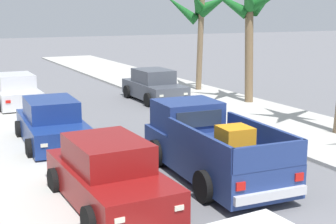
{
  "coord_description": "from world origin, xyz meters",
  "views": [
    {
      "loc": [
        -6.87,
        -4.09,
        4.31
      ],
      "look_at": [
        -0.13,
        9.38,
        1.2
      ],
      "focal_mm": 52.2,
      "sensor_mm": 36.0,
      "label": 1
    }
  ],
  "objects_px": {
    "pickup_truck": "(210,147)",
    "car_right_near": "(16,92)",
    "palm_tree_right_mid": "(250,8)",
    "palm_tree_left_back": "(201,9)",
    "car_left_near": "(109,175)",
    "car_left_mid": "(52,124)",
    "car_left_far": "(154,86)"
  },
  "relations": [
    {
      "from": "car_left_near",
      "to": "palm_tree_right_mid",
      "type": "height_order",
      "value": "palm_tree_right_mid"
    },
    {
      "from": "car_left_far",
      "to": "pickup_truck",
      "type": "bearing_deg",
      "value": -107.52
    },
    {
      "from": "car_right_near",
      "to": "car_left_far",
      "type": "height_order",
      "value": "same"
    },
    {
      "from": "car_left_mid",
      "to": "car_left_far",
      "type": "xyz_separation_m",
      "value": [
        6.45,
        5.98,
        0.0
      ]
    },
    {
      "from": "car_left_mid",
      "to": "car_right_near",
      "type": "bearing_deg",
      "value": 89.41
    },
    {
      "from": "palm_tree_left_back",
      "to": "car_right_near",
      "type": "bearing_deg",
      "value": -179.84
    },
    {
      "from": "car_left_far",
      "to": "palm_tree_right_mid",
      "type": "distance_m",
      "value": 5.89
    },
    {
      "from": "car_left_far",
      "to": "palm_tree_left_back",
      "type": "height_order",
      "value": "palm_tree_left_back"
    },
    {
      "from": "pickup_truck",
      "to": "car_left_far",
      "type": "relative_size",
      "value": 1.24
    },
    {
      "from": "car_right_near",
      "to": "car_left_far",
      "type": "bearing_deg",
      "value": -11.48
    },
    {
      "from": "pickup_truck",
      "to": "car_right_near",
      "type": "xyz_separation_m",
      "value": [
        -2.95,
        12.14,
        -0.07
      ]
    },
    {
      "from": "car_left_mid",
      "to": "palm_tree_left_back",
      "type": "relative_size",
      "value": 0.8
    },
    {
      "from": "car_right_near",
      "to": "palm_tree_left_back",
      "type": "relative_size",
      "value": 0.79
    },
    {
      "from": "car_right_near",
      "to": "car_left_mid",
      "type": "relative_size",
      "value": 0.99
    },
    {
      "from": "car_left_mid",
      "to": "palm_tree_right_mid",
      "type": "bearing_deg",
      "value": 17.51
    },
    {
      "from": "palm_tree_right_mid",
      "to": "palm_tree_left_back",
      "type": "relative_size",
      "value": 1.03
    },
    {
      "from": "car_left_near",
      "to": "car_right_near",
      "type": "xyz_separation_m",
      "value": [
        0.15,
        12.9,
        0.0
      ]
    },
    {
      "from": "car_left_mid",
      "to": "palm_tree_left_back",
      "type": "height_order",
      "value": "palm_tree_left_back"
    },
    {
      "from": "car_left_near",
      "to": "palm_tree_right_mid",
      "type": "bearing_deg",
      "value": 41.06
    },
    {
      "from": "pickup_truck",
      "to": "palm_tree_right_mid",
      "type": "xyz_separation_m",
      "value": [
        6.99,
        8.03,
        3.66
      ]
    },
    {
      "from": "car_left_near",
      "to": "palm_tree_right_mid",
      "type": "xyz_separation_m",
      "value": [
        10.08,
        8.78,
        3.74
      ]
    },
    {
      "from": "car_left_near",
      "to": "car_left_far",
      "type": "bearing_deg",
      "value": 60.68
    },
    {
      "from": "car_left_far",
      "to": "palm_tree_right_mid",
      "type": "bearing_deg",
      "value": -38.37
    },
    {
      "from": "pickup_truck",
      "to": "car_left_near",
      "type": "height_order",
      "value": "pickup_truck"
    },
    {
      "from": "palm_tree_left_back",
      "to": "car_left_near",
      "type": "bearing_deg",
      "value": -127.46
    },
    {
      "from": "car_left_far",
      "to": "palm_tree_right_mid",
      "type": "xyz_separation_m",
      "value": [
        3.56,
        -2.82,
        3.74
      ]
    },
    {
      "from": "car_left_mid",
      "to": "pickup_truck",
      "type": "bearing_deg",
      "value": -58.15
    },
    {
      "from": "car_right_near",
      "to": "palm_tree_right_mid",
      "type": "bearing_deg",
      "value": -22.5
    },
    {
      "from": "pickup_truck",
      "to": "car_right_near",
      "type": "height_order",
      "value": "pickup_truck"
    },
    {
      "from": "car_right_near",
      "to": "palm_tree_left_back",
      "type": "bearing_deg",
      "value": 0.16
    },
    {
      "from": "car_right_near",
      "to": "palm_tree_left_back",
      "type": "distance_m",
      "value": 10.44
    },
    {
      "from": "pickup_truck",
      "to": "car_right_near",
      "type": "distance_m",
      "value": 12.5
    }
  ]
}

